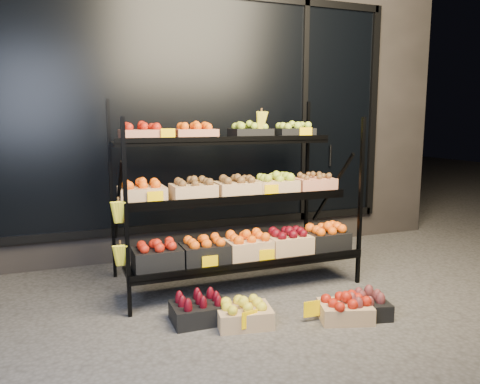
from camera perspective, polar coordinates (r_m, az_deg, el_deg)
name	(u,v)px	position (r m, az deg, el deg)	size (l,w,h in m)	color
ground	(263,306)	(3.86, 2.83, -13.69)	(24.00, 24.00, 0.00)	#514F4C
building	(180,97)	(6.02, -7.33, 11.38)	(6.00, 2.08, 3.50)	#2D2826
display_rack	(236,198)	(4.18, -0.54, -0.70)	(2.18, 1.02, 1.67)	black
tag_floor_a	(250,325)	(3.40, 1.19, -15.86)	(0.13, 0.01, 0.12)	#FFC600
tag_floor_b	(312,314)	(3.60, 8.73, -14.49)	(0.13, 0.01, 0.12)	#FFC600
floor_crate_left	(244,313)	(3.50, 0.49, -14.53)	(0.43, 0.35, 0.20)	tan
floor_crate_midleft	(199,309)	(3.57, -4.97, -14.02)	(0.41, 0.30, 0.20)	black
floor_crate_midright	(345,308)	(3.67, 12.69, -13.66)	(0.44, 0.38, 0.19)	tan
floor_crate_right	(364,306)	(3.75, 14.84, -13.25)	(0.41, 0.34, 0.19)	black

